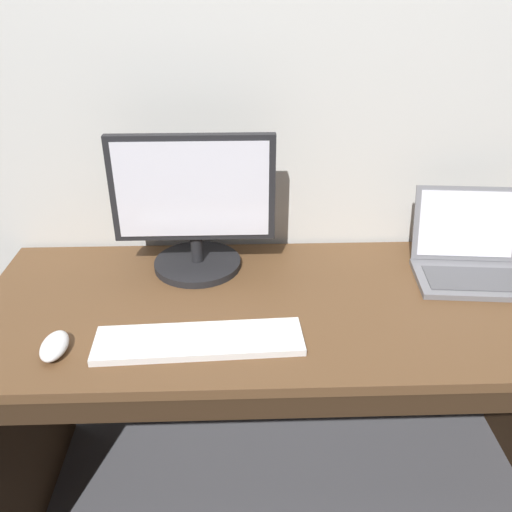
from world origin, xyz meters
name	(u,v)px	position (x,y,z in m)	size (l,w,h in m)	color
ground_plane	(289,489)	(0.00, 0.00, 0.00)	(14.00, 14.00, 0.00)	#4C4C51
back_wall	(292,58)	(0.00, 0.37, 1.33)	(4.02, 0.04, 2.66)	silver
desk	(295,374)	(0.00, -0.01, 0.52)	(1.71, 0.67, 0.76)	brown
laptop_space_gray	(470,260)	(0.51, 0.12, 0.81)	(0.34, 0.30, 0.23)	slate
external_monitor	(194,210)	(-0.28, 0.19, 0.95)	(0.46, 0.26, 0.41)	black
wired_keyboard	(199,341)	(-0.25, -0.18, 0.77)	(0.50, 0.15, 0.02)	white
computer_mouse	(54,346)	(-0.59, -0.20, 0.78)	(0.06, 0.11, 0.03)	white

